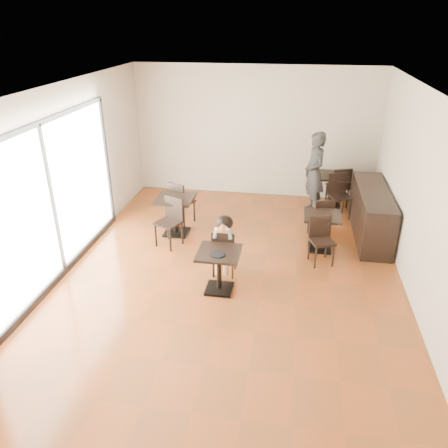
% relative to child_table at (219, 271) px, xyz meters
% --- Properties ---
extents(floor, '(6.00, 8.00, 0.01)m').
position_rel_child_table_xyz_m(floor, '(0.11, 0.56, -0.37)').
color(floor, brown).
rests_on(floor, ground).
extents(ceiling, '(6.00, 8.00, 0.01)m').
position_rel_child_table_xyz_m(ceiling, '(0.11, 0.56, 2.83)').
color(ceiling, white).
rests_on(ceiling, floor).
extents(wall_back, '(6.00, 0.01, 3.20)m').
position_rel_child_table_xyz_m(wall_back, '(0.11, 4.56, 1.23)').
color(wall_back, beige).
rests_on(wall_back, floor).
extents(wall_front, '(6.00, 0.01, 3.20)m').
position_rel_child_table_xyz_m(wall_front, '(0.11, -3.44, 1.23)').
color(wall_front, beige).
rests_on(wall_front, floor).
extents(wall_left, '(0.01, 8.00, 3.20)m').
position_rel_child_table_xyz_m(wall_left, '(-2.89, 0.56, 1.23)').
color(wall_left, beige).
rests_on(wall_left, floor).
extents(wall_right, '(0.01, 8.00, 3.20)m').
position_rel_child_table_xyz_m(wall_right, '(3.11, 0.56, 1.23)').
color(wall_right, beige).
rests_on(wall_right, floor).
extents(storefront_window, '(0.04, 4.50, 2.60)m').
position_rel_child_table_xyz_m(storefront_window, '(-2.86, 0.06, 1.03)').
color(storefront_window, white).
rests_on(storefront_window, floor).
extents(child_table, '(0.70, 0.70, 0.74)m').
position_rel_child_table_xyz_m(child_table, '(0.00, 0.00, 0.00)').
color(child_table, black).
rests_on(child_table, floor).
extents(child_chair, '(0.40, 0.40, 0.89)m').
position_rel_child_table_xyz_m(child_chair, '(0.00, 0.55, 0.07)').
color(child_chair, black).
rests_on(child_chair, floor).
extents(child, '(0.40, 0.56, 1.11)m').
position_rel_child_table_xyz_m(child, '(0.00, 0.55, 0.19)').
color(child, gray).
rests_on(child, child_chair).
extents(plate, '(0.25, 0.25, 0.01)m').
position_rel_child_table_xyz_m(plate, '(0.00, -0.10, 0.38)').
color(plate, black).
rests_on(plate, child_table).
extents(pizza_slice, '(0.26, 0.20, 0.06)m').
position_rel_child_table_xyz_m(pizza_slice, '(0.00, 0.36, 0.60)').
color(pizza_slice, '#E8C772').
rests_on(pizza_slice, child).
extents(adult_patron, '(0.65, 0.80, 1.89)m').
position_rel_child_table_xyz_m(adult_patron, '(1.58, 3.64, 0.58)').
color(adult_patron, '#323337').
rests_on(adult_patron, floor).
extents(cafe_table_mid, '(0.90, 0.90, 0.74)m').
position_rel_child_table_xyz_m(cafe_table_mid, '(1.72, 1.75, 0.00)').
color(cafe_table_mid, black).
rests_on(cafe_table_mid, floor).
extents(cafe_table_left, '(1.02, 1.02, 0.81)m').
position_rel_child_table_xyz_m(cafe_table_left, '(-1.27, 1.97, 0.04)').
color(cafe_table_left, black).
rests_on(cafe_table_left, floor).
extents(cafe_table_back, '(0.99, 0.99, 0.83)m').
position_rel_child_table_xyz_m(cafe_table_back, '(2.02, 3.94, 0.05)').
color(cafe_table_back, black).
rests_on(cafe_table_back, floor).
extents(chair_mid_a, '(0.51, 0.51, 0.89)m').
position_rel_child_table_xyz_m(chair_mid_a, '(1.72, 2.30, 0.08)').
color(chair_mid_a, black).
rests_on(chair_mid_a, floor).
extents(chair_mid_b, '(0.51, 0.51, 0.89)m').
position_rel_child_table_xyz_m(chair_mid_b, '(1.72, 1.20, 0.08)').
color(chair_mid_b, black).
rests_on(chair_mid_b, floor).
extents(chair_left_a, '(0.58, 0.58, 0.98)m').
position_rel_child_table_xyz_m(chair_left_a, '(-1.27, 2.52, 0.12)').
color(chair_left_a, black).
rests_on(chair_left_a, floor).
extents(chair_left_b, '(0.58, 0.58, 0.98)m').
position_rel_child_table_xyz_m(chair_left_b, '(-1.27, 1.42, 0.12)').
color(chair_left_b, black).
rests_on(chair_left_b, floor).
extents(chair_back_a, '(0.57, 0.57, 0.99)m').
position_rel_child_table_xyz_m(chair_back_a, '(2.19, 4.06, 0.13)').
color(chair_back_a, black).
rests_on(chair_back_a, floor).
extents(chair_back_b, '(0.57, 0.57, 0.99)m').
position_rel_child_table_xyz_m(chair_back_b, '(2.19, 3.39, 0.13)').
color(chair_back_b, black).
rests_on(chair_back_b, floor).
extents(service_counter, '(0.60, 2.40, 1.00)m').
position_rel_child_table_xyz_m(service_counter, '(2.76, 2.56, 0.13)').
color(service_counter, black).
rests_on(service_counter, floor).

